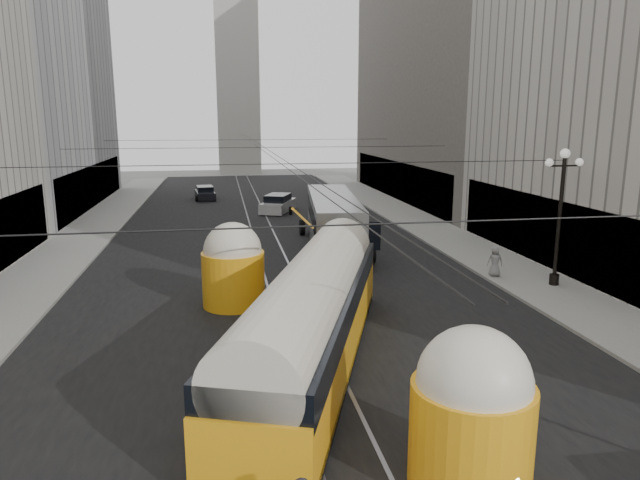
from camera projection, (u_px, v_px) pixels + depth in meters
name	position (u px, v px, depth m)	size (l,w,h in m)	color
road	(264.00, 236.00, 38.88)	(20.00, 85.00, 0.02)	black
sidewalk_left	(90.00, 231.00, 40.24)	(4.00, 72.00, 0.15)	gray
sidewalk_right	(415.00, 221.00, 44.24)	(4.00, 72.00, 0.15)	gray
rail_left	(253.00, 236.00, 38.76)	(0.12, 85.00, 0.04)	gray
rail_right	(275.00, 236.00, 39.01)	(0.12, 85.00, 0.04)	gray
building_left_far	(7.00, 39.00, 47.50)	(12.60, 28.60, 28.60)	#999999
building_right_far	(460.00, 27.00, 53.75)	(12.60, 32.60, 32.60)	#514C47
distant_tower	(237.00, 68.00, 81.53)	(6.00, 6.00, 31.36)	#B2AFA8
lamppost_right_mid	(560.00, 209.00, 26.23)	(1.86, 0.44, 6.37)	black
catenary	(265.00, 150.00, 36.70)	(25.00, 72.00, 0.23)	black
streetcar	(313.00, 313.00, 18.10)	(7.39, 15.86, 3.66)	#FAA715
city_bus	(333.00, 220.00, 34.95)	(4.08, 12.91, 3.22)	#9FA2A4
sedan_white_far	(278.00, 204.00, 48.75)	(3.63, 5.19, 1.52)	silver
sedan_dark_far	(205.00, 193.00, 56.38)	(2.18, 4.35, 1.32)	black
pedestrian_sidewalk_right	(495.00, 261.00, 28.25)	(0.75, 0.46, 1.53)	gray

